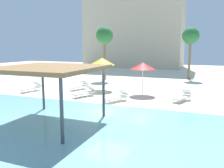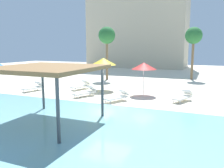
{
  "view_description": "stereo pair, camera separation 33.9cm",
  "coord_description": "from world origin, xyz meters",
  "px_view_note": "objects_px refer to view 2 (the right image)",
  "views": [
    {
      "loc": [
        4.96,
        -11.85,
        3.64
      ],
      "look_at": [
        -0.54,
        2.0,
        1.3
      ],
      "focal_mm": 37.15,
      "sensor_mm": 36.0,
      "label": 1
    },
    {
      "loc": [
        5.27,
        -11.73,
        3.64
      ],
      "look_at": [
        -0.54,
        2.0,
        1.3
      ],
      "focal_mm": 37.15,
      "sensor_mm": 36.0,
      "label": 2
    }
  ],
  "objects_px": {
    "lounge_chair_6": "(183,96)",
    "palm_tree_1": "(194,37)",
    "lounge_chair_3": "(34,87)",
    "lounge_chair_5": "(81,86)",
    "beach_umbrella_yellow_5": "(103,61)",
    "lounge_chair_1": "(86,92)",
    "lounge_chair_0": "(118,97)",
    "shade_pavilion": "(48,70)",
    "beach_umbrella_red_3": "(144,66)",
    "palm_tree_0": "(107,37)"
  },
  "relations": [
    {
      "from": "lounge_chair_5",
      "to": "palm_tree_1",
      "type": "bearing_deg",
      "value": 157.2
    },
    {
      "from": "shade_pavilion",
      "to": "lounge_chair_6",
      "type": "bearing_deg",
      "value": 53.09
    },
    {
      "from": "beach_umbrella_yellow_5",
      "to": "palm_tree_0",
      "type": "distance_m",
      "value": 6.86
    },
    {
      "from": "beach_umbrella_red_3",
      "to": "palm_tree_0",
      "type": "height_order",
      "value": "palm_tree_0"
    },
    {
      "from": "lounge_chair_0",
      "to": "beach_umbrella_yellow_5",
      "type": "bearing_deg",
      "value": -117.26
    },
    {
      "from": "lounge_chair_5",
      "to": "palm_tree_0",
      "type": "height_order",
      "value": "palm_tree_0"
    },
    {
      "from": "lounge_chair_6",
      "to": "palm_tree_0",
      "type": "bearing_deg",
      "value": -108.9
    },
    {
      "from": "palm_tree_0",
      "to": "lounge_chair_1",
      "type": "bearing_deg",
      "value": -75.61
    },
    {
      "from": "beach_umbrella_red_3",
      "to": "beach_umbrella_yellow_5",
      "type": "relative_size",
      "value": 0.91
    },
    {
      "from": "lounge_chair_3",
      "to": "palm_tree_1",
      "type": "bearing_deg",
      "value": 147.7
    },
    {
      "from": "beach_umbrella_red_3",
      "to": "lounge_chair_3",
      "type": "bearing_deg",
      "value": -166.55
    },
    {
      "from": "beach_umbrella_red_3",
      "to": "beach_umbrella_yellow_5",
      "type": "xyz_separation_m",
      "value": [
        -3.79,
        0.72,
        0.22
      ]
    },
    {
      "from": "beach_umbrella_yellow_5",
      "to": "lounge_chair_3",
      "type": "relative_size",
      "value": 1.41
    },
    {
      "from": "palm_tree_1",
      "to": "lounge_chair_6",
      "type": "bearing_deg",
      "value": -88.35
    },
    {
      "from": "shade_pavilion",
      "to": "beach_umbrella_red_3",
      "type": "height_order",
      "value": "shade_pavilion"
    },
    {
      "from": "beach_umbrella_red_3",
      "to": "palm_tree_0",
      "type": "relative_size",
      "value": 0.42
    },
    {
      "from": "lounge_chair_3",
      "to": "lounge_chair_5",
      "type": "distance_m",
      "value": 4.03
    },
    {
      "from": "beach_umbrella_red_3",
      "to": "lounge_chair_6",
      "type": "bearing_deg",
      "value": -21.09
    },
    {
      "from": "shade_pavilion",
      "to": "lounge_chair_1",
      "type": "bearing_deg",
      "value": 103.17
    },
    {
      "from": "shade_pavilion",
      "to": "lounge_chair_5",
      "type": "distance_m",
      "value": 9.56
    },
    {
      "from": "beach_umbrella_red_3",
      "to": "shade_pavilion",
      "type": "bearing_deg",
      "value": -105.43
    },
    {
      "from": "lounge_chair_6",
      "to": "palm_tree_1",
      "type": "xyz_separation_m",
      "value": [
        -0.34,
        11.89,
        4.54
      ]
    },
    {
      "from": "lounge_chair_0",
      "to": "lounge_chair_5",
      "type": "height_order",
      "value": "same"
    },
    {
      "from": "beach_umbrella_yellow_5",
      "to": "lounge_chair_0",
      "type": "xyz_separation_m",
      "value": [
        2.8,
        -3.71,
        -2.13
      ]
    },
    {
      "from": "shade_pavilion",
      "to": "lounge_chair_0",
      "type": "xyz_separation_m",
      "value": [
        1.38,
        5.58,
        -2.29
      ]
    },
    {
      "from": "shade_pavilion",
      "to": "lounge_chair_5",
      "type": "relative_size",
      "value": 2.3
    },
    {
      "from": "lounge_chair_1",
      "to": "lounge_chair_3",
      "type": "bearing_deg",
      "value": -70.03
    },
    {
      "from": "shade_pavilion",
      "to": "lounge_chair_6",
      "type": "distance_m",
      "value": 9.48
    },
    {
      "from": "lounge_chair_1",
      "to": "palm_tree_0",
      "type": "height_order",
      "value": "palm_tree_0"
    },
    {
      "from": "lounge_chair_1",
      "to": "palm_tree_0",
      "type": "xyz_separation_m",
      "value": [
        -2.32,
        9.06,
        4.55
      ]
    },
    {
      "from": "lounge_chair_1",
      "to": "palm_tree_1",
      "type": "distance_m",
      "value": 15.32
    },
    {
      "from": "shade_pavilion",
      "to": "palm_tree_0",
      "type": "height_order",
      "value": "palm_tree_0"
    },
    {
      "from": "lounge_chair_6",
      "to": "palm_tree_0",
      "type": "distance_m",
      "value": 13.03
    },
    {
      "from": "lounge_chair_0",
      "to": "lounge_chair_5",
      "type": "bearing_deg",
      "value": -97.78
    },
    {
      "from": "shade_pavilion",
      "to": "lounge_chair_1",
      "type": "distance_m",
      "value": 6.77
    },
    {
      "from": "shade_pavilion",
      "to": "beach_umbrella_red_3",
      "type": "distance_m",
      "value": 8.9
    },
    {
      "from": "beach_umbrella_yellow_5",
      "to": "lounge_chair_1",
      "type": "xyz_separation_m",
      "value": [
        -0.03,
        -3.09,
        -2.13
      ]
    },
    {
      "from": "lounge_chair_0",
      "to": "lounge_chair_6",
      "type": "relative_size",
      "value": 0.99
    },
    {
      "from": "lounge_chair_0",
      "to": "lounge_chair_1",
      "type": "height_order",
      "value": "same"
    },
    {
      "from": "palm_tree_1",
      "to": "shade_pavilion",
      "type": "bearing_deg",
      "value": -105.07
    },
    {
      "from": "lounge_chair_0",
      "to": "lounge_chair_5",
      "type": "relative_size",
      "value": 0.99
    },
    {
      "from": "lounge_chair_3",
      "to": "palm_tree_0",
      "type": "xyz_separation_m",
      "value": [
        2.86,
        8.85,
        4.55
      ]
    },
    {
      "from": "lounge_chair_1",
      "to": "palm_tree_1",
      "type": "bearing_deg",
      "value": 175.38
    },
    {
      "from": "shade_pavilion",
      "to": "palm_tree_1",
      "type": "distance_m",
      "value": 20.06
    },
    {
      "from": "beach_umbrella_yellow_5",
      "to": "shade_pavilion",
      "type": "bearing_deg",
      "value": -81.27
    },
    {
      "from": "beach_umbrella_yellow_5",
      "to": "lounge_chair_5",
      "type": "height_order",
      "value": "beach_umbrella_yellow_5"
    },
    {
      "from": "lounge_chair_5",
      "to": "palm_tree_1",
      "type": "height_order",
      "value": "palm_tree_1"
    },
    {
      "from": "lounge_chair_0",
      "to": "palm_tree_1",
      "type": "distance_m",
      "value": 14.89
    },
    {
      "from": "beach_umbrella_yellow_5",
      "to": "lounge_chair_3",
      "type": "xyz_separation_m",
      "value": [
        -5.21,
        -2.88,
        -2.13
      ]
    },
    {
      "from": "beach_umbrella_yellow_5",
      "to": "lounge_chair_6",
      "type": "relative_size",
      "value": 1.4
    }
  ]
}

